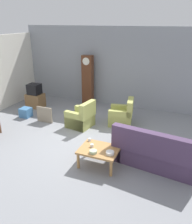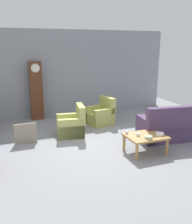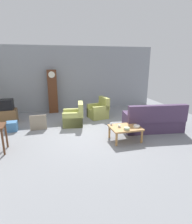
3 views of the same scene
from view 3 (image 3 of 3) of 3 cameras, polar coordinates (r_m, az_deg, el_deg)
The scene contains 15 objects.
ground_plane at distance 6.61m, azimuth -1.22°, elevation -6.61°, with size 10.40×10.40×0.00m, color gray.
garage_door_wall at distance 9.69m, azimuth -6.50°, elevation 10.26°, with size 8.40×0.16×3.20m, color gray.
couch_floral at distance 7.03m, azimuth 17.37°, elevation -2.89°, with size 2.20×1.15×1.04m.
armchair_olive_near at distance 7.37m, azimuth -6.82°, elevation -1.80°, with size 0.90×0.88×0.92m.
armchair_olive_far at distance 8.29m, azimuth 0.85°, elevation 0.30°, with size 0.91×0.89×0.92m.
coffee_table_wood at distance 6.01m, azimuth 9.07°, elevation -5.16°, with size 0.96×0.76×0.46m.
grandfather_clock at distance 9.23m, azimuth -13.31°, elevation 6.21°, with size 0.44×0.30×2.08m.
tv_stand_cabinet at distance 8.41m, azimuth -25.52°, elevation -1.17°, with size 0.68×0.52×0.57m, color brown.
tv_crt at distance 8.29m, azimuth -25.92°, elevation 2.11°, with size 0.48×0.44×0.42m, color black.
framed_picture_leaning at distance 7.16m, azimuth -17.45°, elevation -3.14°, with size 0.60×0.05×0.57m, color gray.
storage_box_blue at distance 7.45m, azimuth -24.61°, elevation -4.06°, with size 0.38×0.37×0.35m, color teal.
cup_white_porcelain at distance 5.92m, azimuth 7.21°, elevation -4.36°, with size 0.09×0.09×0.07m, color white.
cup_blue_rimmed at distance 6.08m, azimuth 4.77°, elevation -3.73°, with size 0.07×0.07×0.07m, color silver.
bowl_white_stacked at distance 6.00m, azimuth 12.47°, elevation -4.34°, with size 0.20×0.20×0.07m, color white.
bowl_shallow_green at distance 5.76m, azimuth 9.47°, elevation -5.06°, with size 0.19×0.19×0.07m, color #B2C69E.
Camera 3 is at (-1.46, -5.93, 2.52)m, focal length 29.50 mm.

